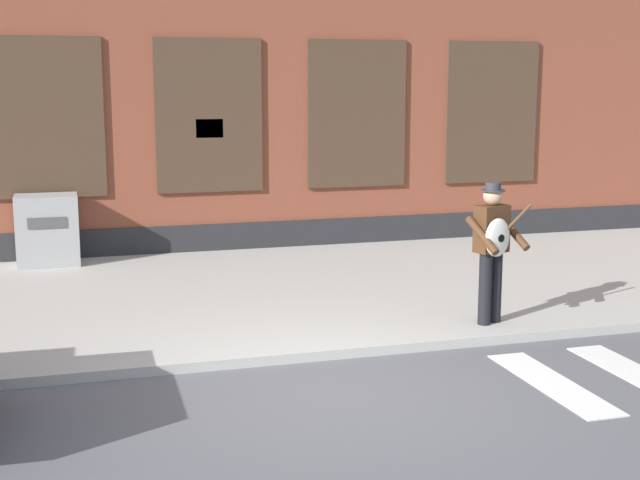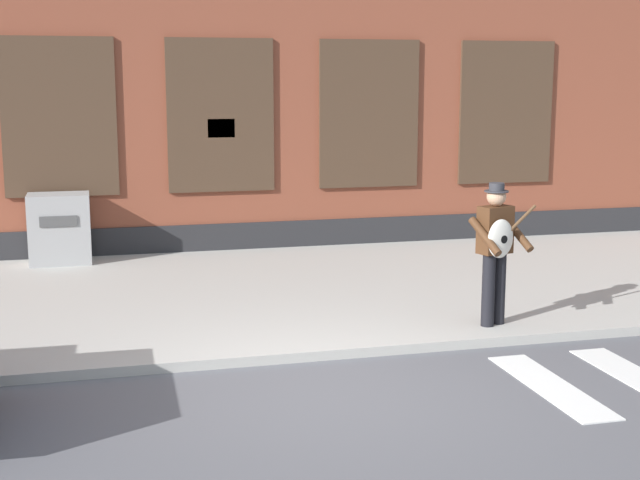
% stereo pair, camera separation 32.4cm
% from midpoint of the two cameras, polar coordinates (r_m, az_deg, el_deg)
% --- Properties ---
extents(ground_plane, '(160.00, 160.00, 0.00)m').
position_cam_midpoint_polar(ground_plane, '(8.48, 1.57, -9.85)').
color(ground_plane, '#56565B').
extents(sidewalk, '(28.00, 5.83, 0.11)m').
position_cam_midpoint_polar(sidewalk, '(12.10, -3.48, -3.42)').
color(sidewalk, '#ADAAA3').
rests_on(sidewalk, ground).
extents(building_backdrop, '(28.00, 4.06, 8.33)m').
position_cam_midpoint_polar(building_backdrop, '(16.65, -6.93, 14.51)').
color(building_backdrop, brown).
rests_on(building_backdrop, ground).
extents(busker, '(0.78, 0.65, 1.65)m').
position_cam_midpoint_polar(busker, '(10.36, 12.09, -0.34)').
color(busker, black).
rests_on(busker, sidewalk).
extents(utility_box, '(0.92, 0.64, 1.08)m').
position_cam_midpoint_polar(utility_box, '(14.20, -15.70, 0.71)').
color(utility_box, '#9E9E9E').
rests_on(utility_box, sidewalk).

